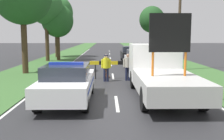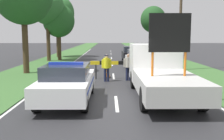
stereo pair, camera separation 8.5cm
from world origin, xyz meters
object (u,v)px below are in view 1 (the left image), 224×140
at_px(traffic_cone_near_police, 162,78).
at_px(police_officer, 106,66).
at_px(utility_pole, 180,14).
at_px(roadside_tree_mid_right, 152,20).
at_px(queued_car_sedan_silver, 138,59).
at_px(road_barrier, 118,64).
at_px(pedestrian_civilian, 128,65).
at_px(queued_car_sedan_black, 130,54).
at_px(roadside_tree_near_left, 58,21).
at_px(work_truck, 159,70).
at_px(roadside_tree_far_left, 46,8).
at_px(roadside_tree_near_right, 56,13).
at_px(police_car, 67,82).
at_px(traffic_cone_centre_front, 107,73).
at_px(traffic_cone_near_truck, 149,71).

bearing_deg(traffic_cone_near_police, police_officer, 176.75).
bearing_deg(police_officer, utility_pole, -153.94).
bearing_deg(roadside_tree_mid_right, queued_car_sedan_silver, -104.19).
height_order(road_barrier, pedestrian_civilian, pedestrian_civilian).
height_order(traffic_cone_near_police, queued_car_sedan_silver, queued_car_sedan_silver).
bearing_deg(queued_car_sedan_black, roadside_tree_near_left, -10.73).
height_order(work_truck, roadside_tree_far_left, roadside_tree_far_left).
height_order(roadside_tree_near_right, roadside_tree_mid_right, roadside_tree_near_right).
height_order(police_car, traffic_cone_centre_front, police_car).
bearing_deg(roadside_tree_near_left, roadside_tree_mid_right, 22.31).
relative_size(queued_car_sedan_silver, roadside_tree_far_left, 0.63).
bearing_deg(traffic_cone_near_truck, queued_car_sedan_silver, 97.26).
bearing_deg(queued_car_sedan_silver, roadside_tree_far_left, -38.79).
bearing_deg(roadside_tree_far_left, road_barrier, -58.89).
bearing_deg(police_car, queued_car_sedan_black, 82.13).
distance_m(police_car, queued_car_sedan_silver, 10.63).
xyz_separation_m(pedestrian_civilian, roadside_tree_far_left, (-7.31, 11.78, 4.46)).
bearing_deg(traffic_cone_near_police, roadside_tree_near_left, 122.28).
xyz_separation_m(police_car, queued_car_sedan_silver, (3.97, 9.86, 0.01)).
bearing_deg(traffic_cone_near_police, traffic_cone_centre_front, 153.14).
xyz_separation_m(police_officer, pedestrian_civilian, (1.27, 0.30, -0.00)).
height_order(road_barrier, utility_pole, utility_pole).
distance_m(traffic_cone_near_police, traffic_cone_centre_front, 3.56).
xyz_separation_m(work_truck, pedestrian_civilian, (-1.11, 3.65, -0.17)).
bearing_deg(road_barrier, traffic_cone_centre_front, 140.01).
distance_m(roadside_tree_near_right, utility_pole, 16.63).
relative_size(traffic_cone_centre_front, roadside_tree_far_left, 0.08).
height_order(queued_car_sedan_silver, roadside_tree_near_left, roadside_tree_near_left).
xyz_separation_m(road_barrier, traffic_cone_centre_front, (-0.68, 0.52, -0.62)).
bearing_deg(police_car, roadside_tree_mid_right, 78.05).
relative_size(traffic_cone_centre_front, roadside_tree_mid_right, 0.10).
distance_m(police_car, police_officer, 4.85).
height_order(police_car, roadside_tree_far_left, roadside_tree_far_left).
height_order(traffic_cone_near_police, roadside_tree_near_right, roadside_tree_near_right).
bearing_deg(traffic_cone_near_police, work_truck, -104.54).
height_order(roadside_tree_mid_right, utility_pole, utility_pole).
bearing_deg(work_truck, road_barrier, -66.37).
distance_m(police_car, traffic_cone_centre_front, 6.24).
relative_size(queued_car_sedan_silver, queued_car_sedan_black, 1.09).
distance_m(police_officer, roadside_tree_near_left, 14.27).
height_order(pedestrian_civilian, utility_pole, utility_pole).
distance_m(police_car, traffic_cone_near_truck, 8.19).
height_order(police_officer, traffic_cone_near_police, police_officer).
bearing_deg(roadside_tree_near_left, work_truck, -65.37).
relative_size(police_officer, roadside_tree_near_right, 0.21).
bearing_deg(roadside_tree_near_right, traffic_cone_centre_front, -68.73).
bearing_deg(traffic_cone_centre_front, traffic_cone_near_truck, 17.87).
height_order(police_car, queued_car_sedan_silver, police_car).
relative_size(queued_car_sedan_silver, roadside_tree_near_right, 0.61).
distance_m(road_barrier, roadside_tree_mid_right, 17.44).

